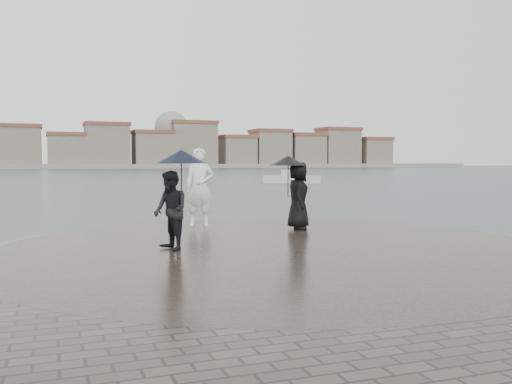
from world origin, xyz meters
name	(u,v)px	position (x,y,z in m)	size (l,w,h in m)	color
ground	(362,302)	(0.00, 0.00, 0.00)	(400.00, 400.00, 0.00)	#2B3835
kerb_ring	(277,256)	(0.00, 3.50, 0.16)	(12.50, 12.50, 0.32)	gray
quay_tip	(277,255)	(0.00, 3.50, 0.18)	(11.90, 11.90, 0.36)	#2D261E
statue	(200,187)	(-0.59, 7.77, 1.45)	(0.79, 0.52, 2.17)	white
visitor_left	(173,196)	(-2.13, 3.84, 1.47)	(1.16, 1.07, 2.04)	black
visitor_right	(296,188)	(1.61, 6.13, 1.45)	(1.16, 1.09, 1.95)	black
far_skyline	(42,148)	(-6.29, 160.71, 5.61)	(260.00, 20.00, 37.00)	gray
boats	(125,185)	(0.77, 35.54, 0.38)	(38.72, 19.81, 1.50)	beige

